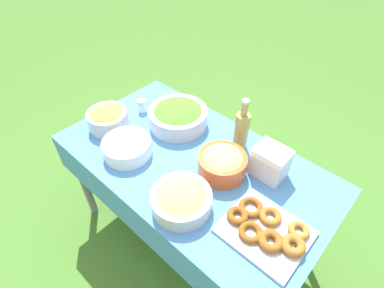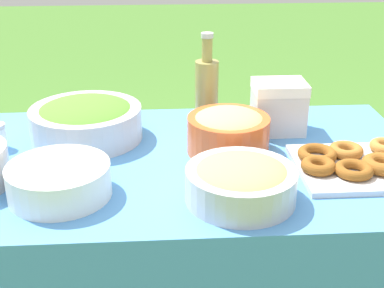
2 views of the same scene
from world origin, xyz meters
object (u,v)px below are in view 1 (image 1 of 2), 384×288
object	(u,v)px
plate_stack	(127,147)
olive_bowl	(108,118)
bread_bowl	(181,199)
cooler_box	(270,162)
olive_oil_bottle	(242,129)
pasta_bowl	(222,163)
donut_platter	(266,229)
salad_bowl	(178,116)

from	to	relation	value
plate_stack	olive_bowl	size ratio (longest dim) A/B	1.11
bread_bowl	cooler_box	distance (m)	0.47
plate_stack	bread_bowl	world-z (taller)	bread_bowl
plate_stack	olive_oil_bottle	distance (m)	0.61
pasta_bowl	olive_bowl	size ratio (longest dim) A/B	1.03
olive_bowl	olive_oil_bottle	bearing A→B (deg)	-150.15
plate_stack	cooler_box	distance (m)	0.74
donut_platter	cooler_box	distance (m)	0.34
cooler_box	olive_oil_bottle	bearing A→B (deg)	-16.92
donut_platter	bread_bowl	size ratio (longest dim) A/B	1.39
pasta_bowl	olive_oil_bottle	size ratio (longest dim) A/B	0.78
pasta_bowl	cooler_box	size ratio (longest dim) A/B	1.45
pasta_bowl	donut_platter	distance (m)	0.38
salad_bowl	olive_oil_bottle	size ratio (longest dim) A/B	1.12
salad_bowl	olive_bowl	xyz separation A→B (m)	(0.28, 0.29, 0.00)
salad_bowl	bread_bowl	size ratio (longest dim) A/B	1.25
pasta_bowl	donut_platter	world-z (taller)	pasta_bowl
plate_stack	olive_bowl	world-z (taller)	olive_bowl
donut_platter	olive_oil_bottle	distance (m)	0.54
cooler_box	salad_bowl	bearing A→B (deg)	1.96
salad_bowl	olive_bowl	bearing A→B (deg)	46.01
olive_oil_bottle	plate_stack	bearing A→B (deg)	47.55
donut_platter	salad_bowl	bearing A→B (deg)	-18.91
olive_oil_bottle	olive_bowl	bearing A→B (deg)	29.85
olive_oil_bottle	cooler_box	size ratio (longest dim) A/B	1.85
bread_bowl	olive_bowl	bearing A→B (deg)	-9.47
olive_bowl	cooler_box	xyz separation A→B (m)	(-0.89, -0.31, 0.02)
olive_oil_bottle	cooler_box	bearing A→B (deg)	163.08
olive_oil_bottle	donut_platter	bearing A→B (deg)	137.94
olive_oil_bottle	salad_bowl	bearing A→B (deg)	13.08
olive_oil_bottle	cooler_box	world-z (taller)	olive_oil_bottle
salad_bowl	plate_stack	size ratio (longest dim) A/B	1.33
olive_oil_bottle	bread_bowl	world-z (taller)	olive_oil_bottle
salad_bowl	olive_bowl	distance (m)	0.41
plate_stack	bread_bowl	distance (m)	0.45
donut_platter	olive_bowl	size ratio (longest dim) A/B	1.64
salad_bowl	plate_stack	bearing A→B (deg)	85.66
bread_bowl	olive_bowl	distance (m)	0.71
salad_bowl	cooler_box	bearing A→B (deg)	-178.04
plate_stack	bread_bowl	xyz separation A→B (m)	(-0.45, 0.05, 0.01)
bread_bowl	pasta_bowl	bearing A→B (deg)	-90.97
salad_bowl	olive_oil_bottle	xyz separation A→B (m)	(-0.38, -0.09, 0.06)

